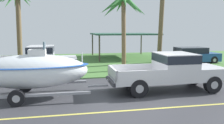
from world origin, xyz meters
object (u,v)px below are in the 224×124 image
at_px(parked_sedan_near, 192,55).
at_px(carport_awning, 123,34).
at_px(boat_on_trailer, 32,71).
at_px(palm_tree_mid, 17,6).
at_px(palm_tree_near_left, 123,10).
at_px(pickup_truck_towing, 174,70).
at_px(parked_pickup_background, 41,59).

relative_size(parked_sedan_near, carport_awning, 0.72).
bearing_deg(boat_on_trailer, palm_tree_mid, 102.92).
bearing_deg(carport_awning, palm_tree_near_left, -104.31).
bearing_deg(carport_awning, pickup_truck_towing, -93.10).
xyz_separation_m(parked_sedan_near, palm_tree_mid, (-14.71, 2.43, 4.14)).
bearing_deg(palm_tree_near_left, carport_awning, 75.69).
height_order(carport_awning, palm_tree_near_left, palm_tree_near_left).
relative_size(boat_on_trailer, palm_tree_mid, 0.92).
xyz_separation_m(parked_pickup_background, carport_awning, (7.41, 7.58, 1.38)).
height_order(boat_on_trailer, carport_awning, carport_awning).
relative_size(pickup_truck_towing, parked_sedan_near, 1.28).
xyz_separation_m(boat_on_trailer, parked_sedan_near, (12.28, 8.16, -0.49)).
bearing_deg(carport_awning, boat_on_trailer, -119.24).
bearing_deg(palm_tree_near_left, parked_pickup_background, -177.61).
relative_size(parked_pickup_background, palm_tree_mid, 0.85).
relative_size(parked_pickup_background, palm_tree_near_left, 1.02).
distance_m(boat_on_trailer, palm_tree_near_left, 8.33).
relative_size(pickup_truck_towing, palm_tree_mid, 0.88).
distance_m(boat_on_trailer, palm_tree_mid, 11.46).
xyz_separation_m(boat_on_trailer, palm_tree_near_left, (5.36, 5.58, 3.09)).
height_order(parked_sedan_near, carport_awning, carport_awning).
xyz_separation_m(boat_on_trailer, carport_awning, (7.23, 12.93, 1.25)).
distance_m(parked_pickup_background, parked_sedan_near, 12.77).
relative_size(pickup_truck_towing, carport_awning, 0.92).
bearing_deg(parked_pickup_background, carport_awning, 45.67).
bearing_deg(boat_on_trailer, parked_pickup_background, 91.84).
distance_m(parked_sedan_near, carport_awning, 7.15).
xyz_separation_m(carport_awning, palm_tree_mid, (-9.67, -2.33, 2.39)).
height_order(pickup_truck_towing, palm_tree_near_left, palm_tree_near_left).
relative_size(parked_sedan_near, palm_tree_mid, 0.69).
bearing_deg(palm_tree_mid, boat_on_trailer, -77.08).
distance_m(parked_pickup_background, palm_tree_mid, 6.85).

